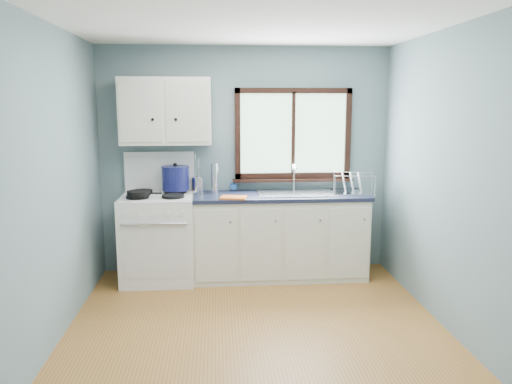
{
  "coord_description": "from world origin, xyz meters",
  "views": [
    {
      "loc": [
        -0.32,
        -3.76,
        1.88
      ],
      "look_at": [
        0.05,
        0.9,
        1.05
      ],
      "focal_mm": 35.0,
      "sensor_mm": 36.0,
      "label": 1
    }
  ],
  "objects": [
    {
      "name": "base_cabinets",
      "position": [
        0.36,
        1.49,
        0.41
      ],
      "size": [
        1.85,
        0.6,
        0.88
      ],
      "color": "silver",
      "rests_on": "floor"
    },
    {
      "name": "countertop",
      "position": [
        0.36,
        1.49,
        0.9
      ],
      "size": [
        1.89,
        0.64,
        0.04
      ],
      "primitive_type": "cube",
      "color": "black",
      "rests_on": "base_cabinets"
    },
    {
      "name": "ceiling",
      "position": [
        0.0,
        0.0,
        2.51
      ],
      "size": [
        3.2,
        3.6,
        0.02
      ],
      "primitive_type": "cube",
      "color": "white",
      "rests_on": "wall_back"
    },
    {
      "name": "gas_range",
      "position": [
        -0.95,
        1.47,
        0.49
      ],
      "size": [
        0.76,
        0.69,
        1.36
      ],
      "color": "white",
      "rests_on": "floor"
    },
    {
      "name": "sink",
      "position": [
        0.54,
        1.49,
        0.86
      ],
      "size": [
        0.84,
        0.46,
        0.44
      ],
      "color": "silver",
      "rests_on": "countertop"
    },
    {
      "name": "wall_back",
      "position": [
        0.0,
        1.81,
        1.25
      ],
      "size": [
        3.2,
        0.02,
        2.5
      ],
      "primitive_type": "cube",
      "color": "slate",
      "rests_on": "ground"
    },
    {
      "name": "wall_left",
      "position": [
        -1.61,
        0.0,
        1.25
      ],
      "size": [
        0.02,
        3.6,
        2.5
      ],
      "primitive_type": "cube",
      "color": "slate",
      "rests_on": "ground"
    },
    {
      "name": "upper_cabinets",
      "position": [
        -0.85,
        1.63,
        1.8
      ],
      "size": [
        0.95,
        0.35,
        0.7
      ],
      "color": "silver",
      "rests_on": "wall_back"
    },
    {
      "name": "soap_bottle",
      "position": [
        -0.14,
        1.72,
        1.04
      ],
      "size": [
        0.09,
        0.09,
        0.23
      ],
      "primitive_type": "imported",
      "rotation": [
        0.0,
        0.0,
        -0.03
      ],
      "color": "#235AA7",
      "rests_on": "countertop"
    },
    {
      "name": "utensil_crock",
      "position": [
        -0.53,
        1.69,
        1.01
      ],
      "size": [
        0.17,
        0.17,
        0.42
      ],
      "rotation": [
        0.0,
        0.0,
        0.4
      ],
      "color": "silver",
      "rests_on": "countertop"
    },
    {
      "name": "dish_towel",
      "position": [
        -0.15,
        1.27,
        0.93
      ],
      "size": [
        0.29,
        0.24,
        0.02
      ],
      "primitive_type": "cube",
      "rotation": [
        0.0,
        0.0,
        -0.19
      ],
      "color": "#CE6424",
      "rests_on": "countertop"
    },
    {
      "name": "window",
      "position": [
        0.54,
        1.77,
        1.48
      ],
      "size": [
        1.36,
        0.1,
        1.03
      ],
      "color": "#9EC6A8",
      "rests_on": "wall_back"
    },
    {
      "name": "dish_rack",
      "position": [
        1.15,
        1.48,
        0.98
      ],
      "size": [
        0.5,
        0.41,
        0.23
      ],
      "rotation": [
        0.0,
        0.0,
        -0.19
      ],
      "color": "silver",
      "rests_on": "countertop"
    },
    {
      "name": "stockpot",
      "position": [
        -0.76,
        1.6,
        1.09
      ],
      "size": [
        0.34,
        0.34,
        0.29
      ],
      "rotation": [
        0.0,
        0.0,
        0.13
      ],
      "color": "#13154B",
      "rests_on": "gas_range"
    },
    {
      "name": "thermos",
      "position": [
        -0.35,
        1.59,
        1.08
      ],
      "size": [
        0.09,
        0.09,
        0.32
      ],
      "primitive_type": "cylinder",
      "rotation": [
        0.0,
        0.0,
        0.15
      ],
      "color": "silver",
      "rests_on": "countertop"
    },
    {
      "name": "floor",
      "position": [
        0.0,
        0.0,
        -0.01
      ],
      "size": [
        3.2,
        3.6,
        0.02
      ],
      "primitive_type": "cube",
      "color": "#A36B2F",
      "rests_on": "ground"
    },
    {
      "name": "wall_front",
      "position": [
        0.0,
        -1.81,
        1.25
      ],
      "size": [
        3.2,
        0.02,
        2.5
      ],
      "primitive_type": "cube",
      "color": "slate",
      "rests_on": "ground"
    },
    {
      "name": "skillet",
      "position": [
        -1.11,
        1.3,
        0.98
      ],
      "size": [
        0.37,
        0.26,
        0.05
      ],
      "rotation": [
        0.0,
        0.0,
        -0.11
      ],
      "color": "black",
      "rests_on": "gas_range"
    },
    {
      "name": "wall_right",
      "position": [
        1.61,
        0.0,
        1.25
      ],
      "size": [
        0.02,
        3.6,
        2.5
      ],
      "primitive_type": "cube",
      "color": "slate",
      "rests_on": "ground"
    }
  ]
}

